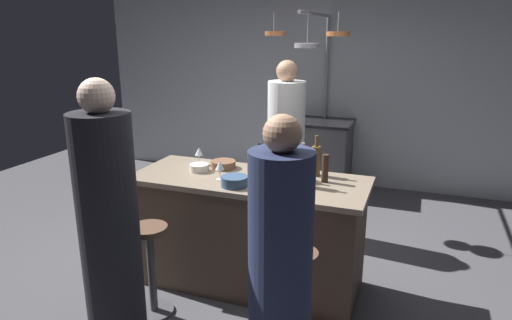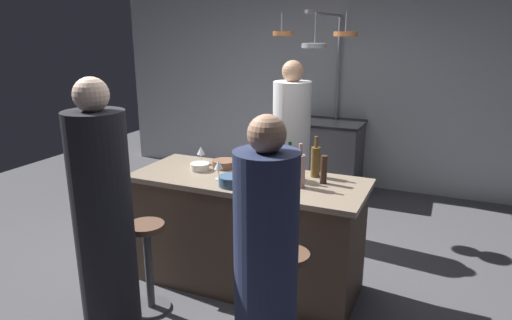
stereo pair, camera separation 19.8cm
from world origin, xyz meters
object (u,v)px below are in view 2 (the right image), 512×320
object	(u,v)px
bar_stool_left	(148,263)
pepper_mill	(324,170)
wine_bottle_dark	(258,167)
mixing_bowl_blue	(232,181)
wine_glass_near_left_guest	(218,166)
chef	(291,156)
wine_bottle_amber	(316,161)
mixing_bowl_wooden	(224,164)
guest_left	(104,226)
wine_glass_near_right_guest	(201,152)
stove_range	(329,156)
wine_glass_by_chef	(264,159)
bar_stool_right	(288,297)
mixing_bowl_ceramic	(200,167)
guest_right	(266,275)
wine_bottle_green	(289,166)
wine_bottle_rose	(300,170)
wine_bottle_red	(283,161)

from	to	relation	value
bar_stool_left	pepper_mill	size ratio (longest dim) A/B	3.24
wine_bottle_dark	mixing_bowl_blue	xyz separation A→B (m)	(-0.13, -0.16, -0.07)
mixing_bowl_blue	wine_glass_near_left_guest	bearing A→B (deg)	149.88
chef	mixing_bowl_blue	xyz separation A→B (m)	(0.00, -1.29, 0.14)
wine_bottle_amber	wine_glass_near_left_guest	distance (m)	0.74
wine_glass_near_left_guest	mixing_bowl_wooden	bearing A→B (deg)	109.49
guest_left	mixing_bowl_wooden	world-z (taller)	guest_left
mixing_bowl_wooden	mixing_bowl_blue	bearing A→B (deg)	-55.62
wine_glass_near_left_guest	wine_glass_near_right_guest	size ratio (longest dim) A/B	1.00
stove_range	wine_glass_by_chef	size ratio (longest dim) A/B	6.10
stove_range	wine_bottle_amber	world-z (taller)	wine_bottle_amber
wine_glass_by_chef	mixing_bowl_wooden	world-z (taller)	wine_glass_by_chef
wine_glass_near_right_guest	guest_left	bearing A→B (deg)	-91.14
bar_stool_right	guest_left	xyz separation A→B (m)	(-1.10, -0.35, 0.43)
bar_stool_left	mixing_bowl_wooden	distance (m)	0.98
bar_stool_left	mixing_bowl_ceramic	size ratio (longest dim) A/B	4.48
guest_left	wine_bottle_amber	bearing A→B (deg)	50.37
guest_right	wine_glass_near_right_guest	world-z (taller)	guest_right
wine_bottle_dark	mixing_bowl_wooden	bearing A→B (deg)	151.28
wine_glass_by_chef	mixing_bowl_blue	size ratio (longest dim) A/B	0.76
wine_glass_by_chef	mixing_bowl_blue	xyz separation A→B (m)	(-0.08, -0.41, -0.07)
wine_bottle_green	mixing_bowl_blue	world-z (taller)	wine_bottle_green
bar_stool_right	wine_glass_near_right_guest	world-z (taller)	wine_glass_near_right_guest
wine_bottle_rose	bar_stool_left	bearing A→B (deg)	-148.35
bar_stool_left	wine_bottle_dark	bearing A→B (deg)	43.07
mixing_bowl_wooden	wine_glass_near_left_guest	bearing A→B (deg)	-70.51
chef	wine_bottle_dark	bearing A→B (deg)	-83.07
pepper_mill	mixing_bowl_blue	world-z (taller)	pepper_mill
bar_stool_right	pepper_mill	bearing A→B (deg)	89.71
bar_stool_left	mixing_bowl_blue	distance (m)	0.84
wine_bottle_rose	mixing_bowl_wooden	distance (m)	0.75
mixing_bowl_ceramic	stove_range	bearing A→B (deg)	79.91
wine_glass_near_left_guest	mixing_bowl_ceramic	size ratio (longest dim) A/B	0.96
chef	bar_stool_left	world-z (taller)	chef
wine_bottle_amber	pepper_mill	bearing A→B (deg)	-52.47
bar_stool_right	stove_range	bearing A→B (deg)	100.27
pepper_mill	mixing_bowl_ceramic	size ratio (longest dim) A/B	1.39
bar_stool_right	wine_bottle_red	bearing A→B (deg)	113.51
pepper_mill	wine_bottle_red	xyz separation A→B (m)	(-0.33, 0.02, 0.02)
guest_left	wine_glass_near_left_guest	distance (m)	0.94
wine_bottle_green	wine_glass_near_right_guest	world-z (taller)	wine_bottle_green
wine_bottle_rose	wine_glass_near_left_guest	bearing A→B (deg)	-172.68
bar_stool_right	bar_stool_left	xyz separation A→B (m)	(-1.06, 0.00, 0.00)
mixing_bowl_blue	wine_bottle_amber	bearing A→B (deg)	42.68
wine_glass_near_left_guest	wine_glass_by_chef	distance (m)	0.40
pepper_mill	guest_left	bearing A→B (deg)	-135.67
chef	guest_right	xyz separation A→B (m)	(0.60, -2.08, -0.05)
wine_bottle_green	wine_bottle_rose	size ratio (longest dim) A/B	0.94
wine_glass_near_right_guest	mixing_bowl_wooden	size ratio (longest dim) A/B	0.74
wine_bottle_green	wine_glass_near_right_guest	distance (m)	0.83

